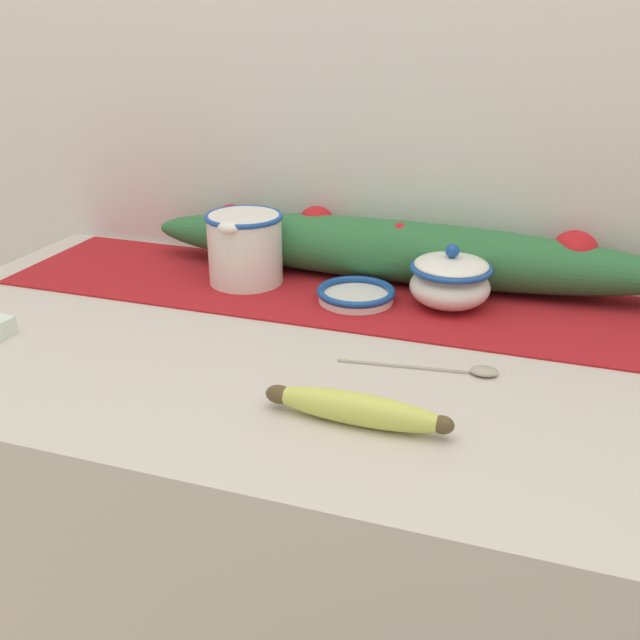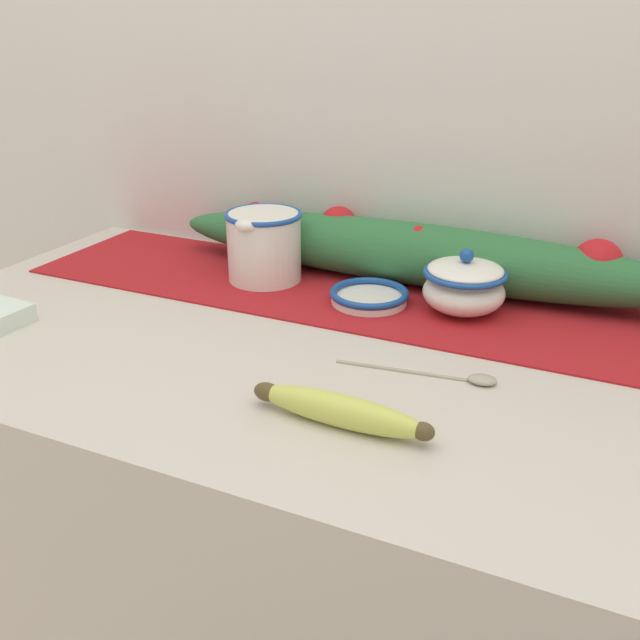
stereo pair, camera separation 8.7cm
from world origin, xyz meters
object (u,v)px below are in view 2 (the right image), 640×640
(banana, at_px, (340,410))
(small_dish, at_px, (369,296))
(sugar_bowl, at_px, (464,286))
(cream_pitcher, at_px, (264,244))
(spoon, at_px, (465,378))

(banana, bearing_deg, small_dish, 106.13)
(sugar_bowl, height_order, small_dish, sugar_bowl)
(small_dish, relative_size, banana, 0.57)
(cream_pitcher, xyz_separation_m, spoon, (0.38, -0.20, -0.06))
(small_dish, xyz_separation_m, banana, (0.09, -0.32, 0.00))
(cream_pitcher, distance_m, small_dish, 0.20)
(sugar_bowl, bearing_deg, small_dish, -170.07)
(small_dish, bearing_deg, cream_pitcher, 172.60)
(small_dish, xyz_separation_m, spoon, (0.19, -0.17, -0.01))
(cream_pitcher, height_order, sugar_bowl, cream_pitcher)
(cream_pitcher, distance_m, sugar_bowl, 0.32)
(cream_pitcher, relative_size, spoon, 0.73)
(small_dish, distance_m, banana, 0.34)
(cream_pitcher, xyz_separation_m, sugar_bowl, (0.32, -0.00, -0.02))
(spoon, bearing_deg, sugar_bowl, 98.76)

